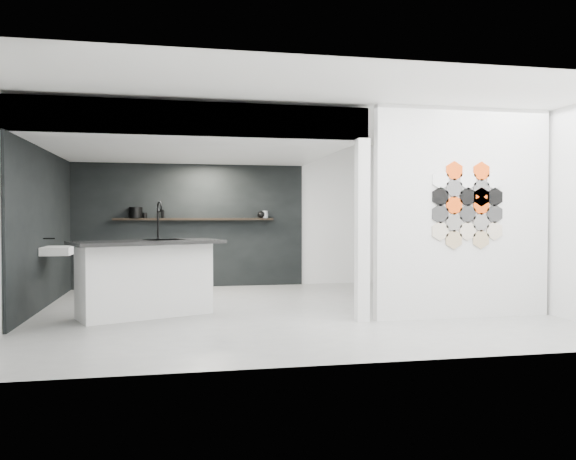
{
  "coord_description": "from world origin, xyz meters",
  "views": [
    {
      "loc": [
        -1.51,
        -7.9,
        1.36
      ],
      "look_at": [
        0.1,
        0.3,
        1.15
      ],
      "focal_mm": 35.0,
      "sensor_mm": 36.0,
      "label": 1
    }
  ],
  "objects_px": {
    "bottle_dark": "(163,214)",
    "utensil_cup": "(145,215)",
    "kitchen_island": "(146,277)",
    "stockpot": "(136,213)",
    "glass_bowl": "(265,216)",
    "glass_vase": "(265,214)",
    "kettle": "(261,215)",
    "partition_panel": "(463,213)",
    "wall_basin": "(58,251)"
  },
  "relations": [
    {
      "from": "kettle",
      "to": "glass_bowl",
      "type": "height_order",
      "value": "kettle"
    },
    {
      "from": "wall_basin",
      "to": "stockpot",
      "type": "height_order",
      "value": "stockpot"
    },
    {
      "from": "utensil_cup",
      "to": "kitchen_island",
      "type": "bearing_deg",
      "value": -86.67
    },
    {
      "from": "partition_panel",
      "to": "stockpot",
      "type": "height_order",
      "value": "partition_panel"
    },
    {
      "from": "partition_panel",
      "to": "glass_vase",
      "type": "distance_m",
      "value": 4.39
    },
    {
      "from": "stockpot",
      "to": "glass_bowl",
      "type": "distance_m",
      "value": 2.43
    },
    {
      "from": "wall_basin",
      "to": "kettle",
      "type": "distance_m",
      "value": 3.95
    },
    {
      "from": "wall_basin",
      "to": "glass_bowl",
      "type": "height_order",
      "value": "glass_bowl"
    },
    {
      "from": "bottle_dark",
      "to": "utensil_cup",
      "type": "bearing_deg",
      "value": 180.0
    },
    {
      "from": "kitchen_island",
      "to": "wall_basin",
      "type": "bearing_deg",
      "value": 123.09
    },
    {
      "from": "wall_basin",
      "to": "kettle",
      "type": "bearing_deg",
      "value": 31.89
    },
    {
      "from": "stockpot",
      "to": "glass_vase",
      "type": "distance_m",
      "value": 2.43
    },
    {
      "from": "kettle",
      "to": "bottle_dark",
      "type": "distance_m",
      "value": 1.87
    },
    {
      "from": "partition_panel",
      "to": "bottle_dark",
      "type": "relative_size",
      "value": 17.74
    },
    {
      "from": "wall_basin",
      "to": "bottle_dark",
      "type": "xyz_separation_m",
      "value": [
        1.45,
        2.07,
        0.55
      ]
    },
    {
      "from": "wall_basin",
      "to": "utensil_cup",
      "type": "relative_size",
      "value": 6.04
    },
    {
      "from": "glass_vase",
      "to": "kitchen_island",
      "type": "bearing_deg",
      "value": -125.3
    },
    {
      "from": "partition_panel",
      "to": "wall_basin",
      "type": "xyz_separation_m",
      "value": [
        -5.46,
        1.8,
        -0.55
      ]
    },
    {
      "from": "kitchen_island",
      "to": "glass_bowl",
      "type": "relative_size",
      "value": 17.76
    },
    {
      "from": "partition_panel",
      "to": "stockpot",
      "type": "bearing_deg",
      "value": 139.4
    },
    {
      "from": "partition_panel",
      "to": "glass_bowl",
      "type": "xyz_separation_m",
      "value": [
        -2.08,
        3.87,
        -0.04
      ]
    },
    {
      "from": "wall_basin",
      "to": "glass_bowl",
      "type": "xyz_separation_m",
      "value": [
        3.39,
        2.07,
        0.51
      ]
    },
    {
      "from": "stockpot",
      "to": "glass_bowl",
      "type": "xyz_separation_m",
      "value": [
        2.43,
        0.0,
        -0.06
      ]
    },
    {
      "from": "stockpot",
      "to": "bottle_dark",
      "type": "height_order",
      "value": "stockpot"
    },
    {
      "from": "wall_basin",
      "to": "kettle",
      "type": "height_order",
      "value": "kettle"
    },
    {
      "from": "bottle_dark",
      "to": "utensil_cup",
      "type": "relative_size",
      "value": 1.59
    },
    {
      "from": "wall_basin",
      "to": "kettle",
      "type": "relative_size",
      "value": 3.8
    },
    {
      "from": "kitchen_island",
      "to": "kettle",
      "type": "height_order",
      "value": "kitchen_island"
    },
    {
      "from": "glass_bowl",
      "to": "glass_vase",
      "type": "relative_size",
      "value": 0.85
    },
    {
      "from": "partition_panel",
      "to": "utensil_cup",
      "type": "distance_m",
      "value": 5.81
    },
    {
      "from": "stockpot",
      "to": "glass_bowl",
      "type": "height_order",
      "value": "stockpot"
    },
    {
      "from": "kettle",
      "to": "stockpot",
      "type": "bearing_deg",
      "value": 161.31
    },
    {
      "from": "partition_panel",
      "to": "kettle",
      "type": "bearing_deg",
      "value": 119.04
    },
    {
      "from": "partition_panel",
      "to": "kitchen_island",
      "type": "height_order",
      "value": "partition_panel"
    },
    {
      "from": "kettle",
      "to": "wall_basin",
      "type": "bearing_deg",
      "value": -166.8
    },
    {
      "from": "kitchen_island",
      "to": "utensil_cup",
      "type": "relative_size",
      "value": 21.41
    },
    {
      "from": "glass_vase",
      "to": "kettle",
      "type": "bearing_deg",
      "value": 180.0
    },
    {
      "from": "partition_panel",
      "to": "glass_vase",
      "type": "bearing_deg",
      "value": 118.23
    },
    {
      "from": "partition_panel",
      "to": "glass_vase",
      "type": "height_order",
      "value": "partition_panel"
    },
    {
      "from": "kettle",
      "to": "partition_panel",
      "type": "bearing_deg",
      "value": -79.65
    },
    {
      "from": "kitchen_island",
      "to": "glass_vase",
      "type": "bearing_deg",
      "value": 32.46
    },
    {
      "from": "bottle_dark",
      "to": "partition_panel",
      "type": "bearing_deg",
      "value": -43.9
    },
    {
      "from": "wall_basin",
      "to": "glass_vase",
      "type": "xyz_separation_m",
      "value": [
        3.39,
        2.07,
        0.54
      ]
    },
    {
      "from": "glass_vase",
      "to": "wall_basin",
      "type": "bearing_deg",
      "value": -148.65
    },
    {
      "from": "glass_bowl",
      "to": "kettle",
      "type": "bearing_deg",
      "value": 180.0
    },
    {
      "from": "partition_panel",
      "to": "stockpot",
      "type": "xyz_separation_m",
      "value": [
        -4.51,
        3.87,
        0.02
      ]
    },
    {
      "from": "bottle_dark",
      "to": "utensil_cup",
      "type": "height_order",
      "value": "bottle_dark"
    },
    {
      "from": "wall_basin",
      "to": "utensil_cup",
      "type": "xyz_separation_m",
      "value": [
        1.12,
        2.07,
        0.52
      ]
    },
    {
      "from": "glass_vase",
      "to": "bottle_dark",
      "type": "bearing_deg",
      "value": 180.0
    },
    {
      "from": "wall_basin",
      "to": "utensil_cup",
      "type": "distance_m",
      "value": 2.41
    }
  ]
}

